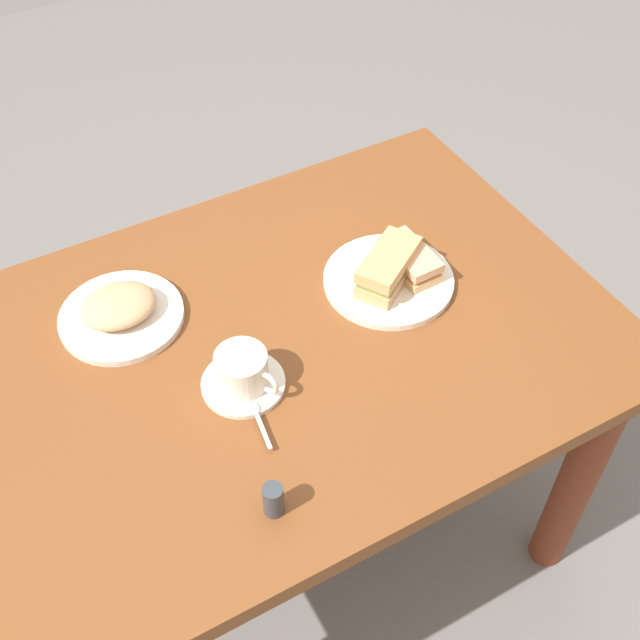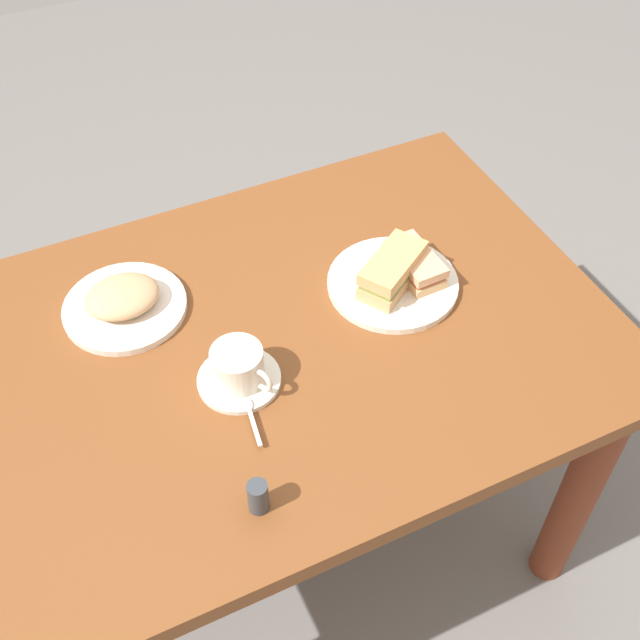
% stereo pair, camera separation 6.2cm
% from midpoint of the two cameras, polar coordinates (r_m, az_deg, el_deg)
% --- Properties ---
extents(ground_plane, '(6.00, 6.00, 0.00)m').
position_cam_midpoint_polar(ground_plane, '(2.05, -3.80, -15.28)').
color(ground_plane, slate).
extents(dining_table, '(1.26, 0.84, 0.73)m').
position_cam_midpoint_polar(dining_table, '(1.54, -4.91, -4.96)').
color(dining_table, brown).
rests_on(dining_table, ground_plane).
extents(sandwich_plate, '(0.25, 0.25, 0.01)m').
position_cam_midpoint_polar(sandwich_plate, '(1.54, 3.73, 2.81)').
color(sandwich_plate, silver).
rests_on(sandwich_plate, dining_table).
extents(sandwich_front, '(0.16, 0.14, 0.06)m').
position_cam_midpoint_polar(sandwich_front, '(1.51, 3.69, 3.72)').
color(sandwich_front, tan).
rests_on(sandwich_front, sandwich_plate).
extents(sandwich_back, '(0.07, 0.13, 0.05)m').
position_cam_midpoint_polar(sandwich_back, '(1.54, 5.23, 4.28)').
color(sandwich_back, tan).
rests_on(sandwich_back, sandwich_plate).
extents(coffee_saucer, '(0.14, 0.14, 0.01)m').
position_cam_midpoint_polar(coffee_saucer, '(1.38, -6.74, -4.53)').
color(coffee_saucer, beige).
rests_on(coffee_saucer, dining_table).
extents(coffee_cup, '(0.09, 0.11, 0.07)m').
position_cam_midpoint_polar(coffee_cup, '(1.35, -6.83, -3.51)').
color(coffee_cup, silver).
rests_on(coffee_cup, coffee_saucer).
extents(spoon, '(0.03, 0.10, 0.01)m').
position_cam_midpoint_polar(spoon, '(1.33, -5.79, -6.89)').
color(spoon, silver).
rests_on(spoon, coffee_saucer).
extents(side_plate, '(0.23, 0.23, 0.01)m').
position_cam_midpoint_polar(side_plate, '(1.52, -15.04, 0.21)').
color(side_plate, silver).
rests_on(side_plate, dining_table).
extents(side_food_pile, '(0.14, 0.11, 0.04)m').
position_cam_midpoint_polar(side_food_pile, '(1.50, -15.25, 0.96)').
color(side_food_pile, tan).
rests_on(side_food_pile, side_plate).
extents(salt_shaker, '(0.03, 0.03, 0.06)m').
position_cam_midpoint_polar(salt_shaker, '(1.22, -4.81, -12.63)').
color(salt_shaker, '#33383D').
rests_on(salt_shaker, dining_table).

